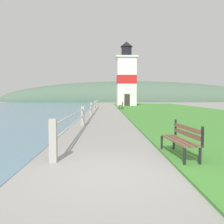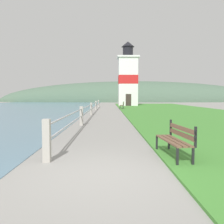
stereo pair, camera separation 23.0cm
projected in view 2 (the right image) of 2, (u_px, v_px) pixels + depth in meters
The scene contains 7 objects.
ground_plane at pixel (102, 174), 5.22m from camera, with size 160.00×160.00×0.00m, color gray.
grass_verge at pixel (184, 113), 24.33m from camera, with size 12.00×57.18×0.06m.
seawall_railing at pixel (91, 108), 21.82m from camera, with size 0.18×31.58×1.07m.
park_bench_near at pixel (176, 138), 6.56m from camera, with size 0.62×1.80×0.94m.
park_bench_midway at pixel (122, 105), 31.80m from camera, with size 0.67×1.90×0.94m.
lighthouse at pixel (128, 78), 42.09m from camera, with size 3.61×3.61×10.79m.
distant_hillside at pixel (135, 102), 73.30m from camera, with size 80.00×16.00×12.00m.
Camera 2 is at (0.14, -5.13, 1.63)m, focal length 40.00 mm.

